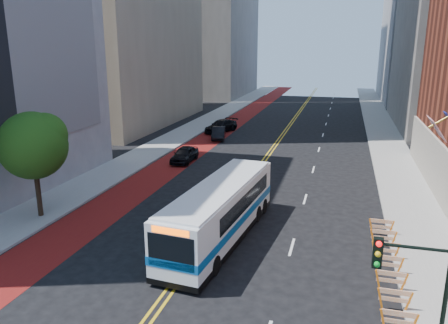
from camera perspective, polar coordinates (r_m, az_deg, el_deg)
name	(u,v)px	position (r m, az deg, el deg)	size (l,w,h in m)	color
ground	(169,292)	(20.64, -7.22, -16.47)	(160.00, 160.00, 0.00)	black
sidewalk_left	(171,140)	(51.05, -6.88, 2.87)	(4.00, 140.00, 0.15)	gray
sidewalk_right	(391,153)	(47.64, 20.96, 1.09)	(4.00, 140.00, 0.15)	gray
bus_lane_paint	(203,143)	(49.74, -2.70, 2.56)	(3.60, 140.00, 0.01)	maroon
center_line_inner	(272,147)	(47.93, 6.34, 2.00)	(0.14, 140.00, 0.01)	gold
center_line_outer	(276,147)	(47.88, 6.77, 1.98)	(0.14, 140.00, 0.01)	gold
lane_dashes	(323,135)	(55.26, 12.80, 3.46)	(0.14, 98.20, 0.01)	silver
construction_barriers	(390,270)	(22.17, 20.82, -13.04)	(1.42, 10.91, 1.00)	orange
street_tree	(34,143)	(29.33, -23.58, 2.30)	(4.20, 4.20, 6.70)	black
traffic_signal	(414,289)	(14.66, 23.55, -14.96)	(2.21, 0.34, 5.07)	black
transit_bus	(221,210)	(24.76, -0.39, -6.35)	(3.74, 12.13, 3.28)	white
car_a	(185,154)	(41.45, -5.17, 1.00)	(1.73, 4.30, 1.47)	black
car_b	(219,133)	(51.50, -0.71, 3.80)	(1.48, 4.24, 1.40)	black
car_c	(221,126)	(55.59, -0.39, 4.71)	(2.16, 5.31, 1.54)	black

